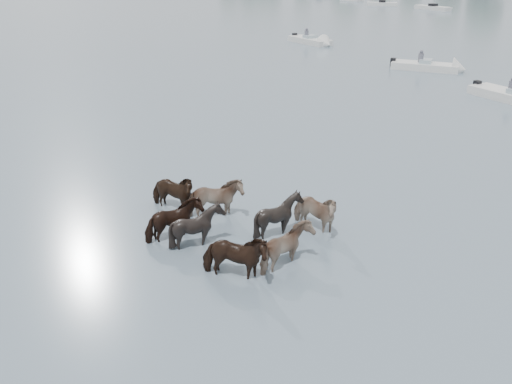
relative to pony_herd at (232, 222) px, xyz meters
The scene contains 4 objects.
ground 2.13m from the pony_herd, 49.97° to the right, with size 400.00×400.00×0.00m, color #4E6071.
pony_herd is the anchor object (origin of this frame).
motorboat_a 27.46m from the pony_herd, 100.99° to the left, with size 5.21×2.86×1.92m.
motorboat_f 36.49m from the pony_herd, 120.27° to the left, with size 5.30×3.00×1.92m.
Camera 1 is at (7.82, -8.36, 7.41)m, focal length 37.74 mm.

